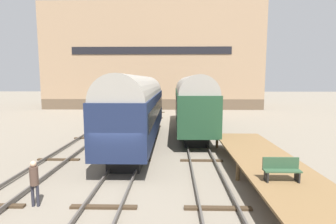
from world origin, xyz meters
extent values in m
plane|color=slate|center=(0.00, 0.00, 0.00)|extent=(200.00, 200.00, 0.00)
cube|color=#4C4742|center=(-5.13, 0.00, 0.18)|extent=(0.08, 60.00, 0.16)
cube|color=#4C4742|center=(-3.70, 0.00, 0.18)|extent=(0.08, 60.00, 0.16)
cube|color=#3D2D1E|center=(-4.41, 3.00, 0.05)|extent=(2.60, 0.24, 0.10)
cube|color=#3D2D1E|center=(-4.41, 9.00, 0.05)|extent=(2.60, 0.24, 0.10)
cube|color=#3D2D1E|center=(-4.41, 15.00, 0.05)|extent=(2.60, 0.24, 0.10)
cube|color=#3D2D1E|center=(-4.41, 21.00, 0.05)|extent=(2.60, 0.24, 0.10)
cube|color=#3D2D1E|center=(-4.41, 27.00, 0.05)|extent=(2.60, 0.24, 0.10)
cube|color=#4C4742|center=(-0.72, 0.00, 0.18)|extent=(0.08, 60.00, 0.16)
cube|color=#4C4742|center=(0.72, 0.00, 0.18)|extent=(0.08, 60.00, 0.16)
cube|color=#3D2D1E|center=(0.00, -3.00, 0.05)|extent=(2.60, 0.24, 0.10)
cube|color=#3D2D1E|center=(0.00, 3.00, 0.05)|extent=(2.60, 0.24, 0.10)
cube|color=#3D2D1E|center=(0.00, 9.00, 0.05)|extent=(2.60, 0.24, 0.10)
cube|color=#3D2D1E|center=(0.00, 15.00, 0.05)|extent=(2.60, 0.24, 0.10)
cube|color=#3D2D1E|center=(0.00, 21.00, 0.05)|extent=(2.60, 0.24, 0.10)
cube|color=#3D2D1E|center=(0.00, 27.00, 0.05)|extent=(2.60, 0.24, 0.10)
cube|color=#4C4742|center=(3.70, 0.00, 0.18)|extent=(0.08, 60.00, 0.16)
cube|color=#4C4742|center=(5.13, 0.00, 0.18)|extent=(0.08, 60.00, 0.16)
cube|color=#3D2D1E|center=(4.41, -3.00, 0.05)|extent=(2.60, 0.24, 0.10)
cube|color=#3D2D1E|center=(4.41, 3.00, 0.05)|extent=(2.60, 0.24, 0.10)
cube|color=#3D2D1E|center=(4.41, 9.00, 0.05)|extent=(2.60, 0.24, 0.10)
cube|color=#3D2D1E|center=(4.41, 15.00, 0.05)|extent=(2.60, 0.24, 0.10)
cube|color=#3D2D1E|center=(4.41, 21.00, 0.05)|extent=(2.60, 0.24, 0.10)
cube|color=#3D2D1E|center=(4.41, 27.00, 0.05)|extent=(2.60, 0.24, 0.10)
cube|color=black|center=(0.00, 11.81, 0.50)|extent=(1.80, 2.40, 1.00)
cube|color=black|center=(0.00, 1.96, 0.50)|extent=(1.80, 2.40, 1.00)
cube|color=#192342|center=(0.00, 6.88, 2.44)|extent=(2.93, 15.16, 2.88)
cube|color=black|center=(0.00, 6.88, 2.79)|extent=(2.97, 13.95, 1.04)
cylinder|color=gray|center=(0.00, 6.88, 3.88)|extent=(2.79, 14.86, 2.79)
cube|color=black|center=(4.41, 18.12, 0.50)|extent=(1.80, 2.40, 1.00)
cube|color=black|center=(4.41, 7.34, 0.50)|extent=(1.80, 2.40, 1.00)
cube|color=#1E4228|center=(4.41, 12.73, 2.46)|extent=(2.97, 16.59, 2.91)
cube|color=black|center=(4.41, 12.73, 2.81)|extent=(3.01, 15.26, 1.05)
cylinder|color=gray|center=(4.41, 12.73, 3.91)|extent=(2.82, 16.26, 2.82)
cube|color=brown|center=(7.29, -0.01, 0.99)|extent=(3.12, 12.88, 0.10)
cylinder|color=brown|center=(5.88, 6.28, 0.47)|extent=(0.20, 0.20, 0.94)
cylinder|color=brown|center=(8.70, 6.28, 0.47)|extent=(0.20, 0.20, 0.94)
cylinder|color=brown|center=(5.88, -0.01, 0.47)|extent=(0.20, 0.20, 0.94)
cylinder|color=brown|center=(8.70, -0.01, 0.47)|extent=(0.20, 0.20, 0.94)
cube|color=#2D4C33|center=(6.89, -2.72, 1.47)|extent=(1.40, 0.40, 0.06)
cube|color=#2D4C33|center=(6.89, -2.55, 1.72)|extent=(1.40, 0.06, 0.45)
cube|color=black|center=(6.30, -2.72, 1.24)|extent=(0.06, 0.40, 0.40)
cube|color=black|center=(7.49, -2.72, 1.24)|extent=(0.06, 0.40, 0.40)
cylinder|color=#282833|center=(-2.82, -2.90, 0.44)|extent=(0.12, 0.12, 0.88)
cylinder|color=#282833|center=(-2.62, -2.90, 0.44)|extent=(0.12, 0.12, 0.88)
cylinder|color=#4C382D|center=(-2.72, -2.90, 1.24)|extent=(0.32, 0.32, 0.73)
sphere|color=tan|center=(-2.72, -2.90, 1.72)|extent=(0.24, 0.24, 0.24)
cube|color=brown|center=(-1.00, 37.63, 0.88)|extent=(37.23, 13.58, 1.76)
cube|color=#9E7F60|center=(-1.00, 37.63, 9.71)|extent=(37.23, 13.58, 15.88)
cube|color=black|center=(-1.00, 30.80, 9.71)|extent=(26.06, 0.10, 1.20)
camera|label=1|loc=(2.71, -12.56, 4.94)|focal=28.00mm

